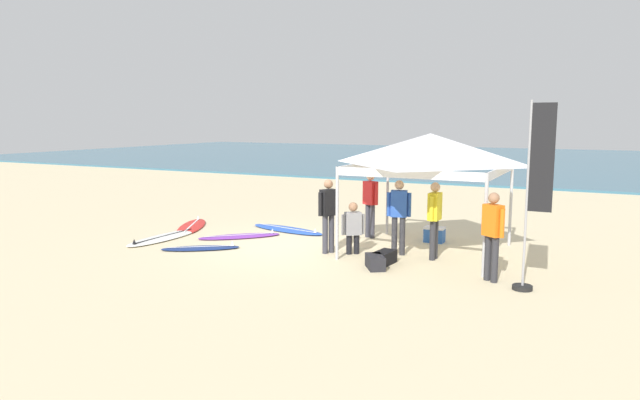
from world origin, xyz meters
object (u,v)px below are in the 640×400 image
canopy_tent (430,149)px  person_yellow (435,215)px  surfboard_blue (287,229)px  gear_bag_near_tent (384,258)px  surfboard_white (164,237)px  banner_flag (533,204)px  surfboard_red (192,226)px  surfboard_navy (201,248)px  surfboard_purple (240,236)px  person_blue (399,212)px  person_black (328,211)px  person_grey (353,226)px  cooler_box (434,234)px  gear_bag_by_pole (375,262)px  person_orange (493,230)px  person_red (370,200)px

canopy_tent → person_yellow: 1.56m
surfboard_blue → gear_bag_near_tent: bearing=-31.4°
surfboard_white → banner_flag: size_ratio=0.75×
surfboard_red → surfboard_navy: (2.01, -2.10, 0.00)m
gear_bag_near_tent → person_yellow: bearing=47.5°
person_yellow → surfboard_purple: bearing=180.0°
person_blue → person_black: size_ratio=1.00×
person_blue → banner_flag: size_ratio=0.50×
surfboard_red → banner_flag: banner_flag is taller
surfboard_blue → person_grey: bearing=-32.2°
person_black → person_grey: bearing=16.3°
person_grey → cooler_box: (1.32, 2.10, -0.46)m
gear_bag_near_tent → surfboard_white: bearing=-178.8°
surfboard_navy → person_black: size_ratio=1.04×
surfboard_red → person_black: person_black is taller
surfboard_white → banner_flag: banner_flag is taller
person_black → gear_bag_by_pole: 1.90m
person_blue → person_orange: same height
surfboard_white → person_grey: bearing=7.5°
person_black → person_orange: bearing=-10.5°
canopy_tent → person_blue: bearing=-133.2°
person_orange → surfboard_white: bearing=178.7°
person_black → cooler_box: person_black is taller
gear_bag_by_pole → surfboard_red: bearing=163.6°
gear_bag_near_tent → person_black: bearing=165.9°
surfboard_white → banner_flag: 9.17m
person_blue → surfboard_purple: bearing=-179.4°
canopy_tent → person_grey: size_ratio=2.74×
person_yellow → person_black: 2.39m
cooler_box → gear_bag_by_pole: bearing=-97.1°
surfboard_white → cooler_box: size_ratio=5.09×
person_orange → banner_flag: (0.73, -0.30, 0.59)m
person_yellow → gear_bag_near_tent: size_ratio=2.85×
surfboard_blue → person_black: person_black is taller
cooler_box → surfboard_red: bearing=-169.8°
surfboard_blue → surfboard_navy: (-0.66, -2.94, 0.00)m
person_grey → person_red: bearing=100.2°
canopy_tent → person_yellow: size_ratio=1.92×
surfboard_navy → person_black: 3.18m
surfboard_purple → person_red: person_red is taller
surfboard_purple → person_yellow: size_ratio=1.13×
cooler_box → surfboard_white: bearing=-156.5°
person_orange → gear_bag_near_tent: person_orange is taller
canopy_tent → gear_bag_near_tent: size_ratio=5.48×
canopy_tent → person_orange: size_ratio=1.92×
surfboard_purple → cooler_box: 5.01m
person_grey → banner_flag: (3.98, -1.16, 0.92)m
gear_bag_by_pole → person_orange: bearing=3.1°
person_red → gear_bag_by_pole: size_ratio=2.85×
surfboard_navy → person_red: size_ratio=1.04×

